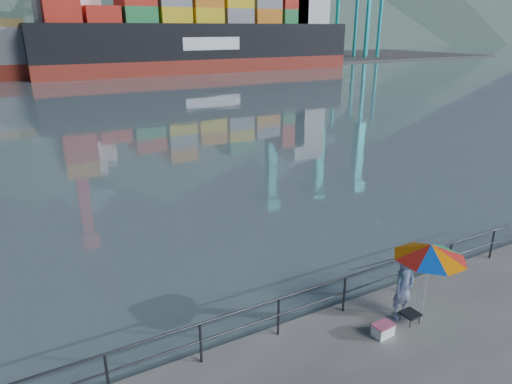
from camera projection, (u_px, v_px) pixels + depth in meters
harbor_water at (20, 56)px, 117.05m from camera, size 500.00×280.00×0.00m
far_dock at (86, 64)px, 91.17m from camera, size 200.00×40.00×0.40m
guardrail at (313, 304)px, 11.34m from camera, size 22.00×0.06×1.03m
container_stacks at (195, 47)px, 101.09m from camera, size 58.00×5.40×7.80m
fisherman at (403, 288)px, 11.47m from camera, size 0.61×0.41×1.65m
beach_umbrella at (430, 251)px, 10.91m from camera, size 2.29×2.29×2.14m
folding_stool at (410, 317)px, 11.46m from camera, size 0.43×0.43×0.27m
cooler_bag at (383, 330)px, 10.97m from camera, size 0.51×0.36×0.28m
fishing_rod at (370, 293)px, 12.78m from camera, size 0.03×1.83×1.29m
container_ship at (210, 34)px, 78.41m from camera, size 55.08×9.18×18.10m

